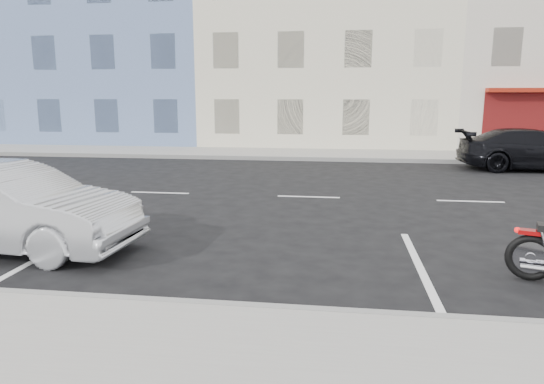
{
  "coord_description": "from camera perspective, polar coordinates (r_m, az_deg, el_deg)",
  "views": [
    {
      "loc": [
        -1.29,
        -12.25,
        2.57
      ],
      "look_at": [
        -2.48,
        -3.46,
        0.8
      ],
      "focal_mm": 32.0,
      "sensor_mm": 36.0,
      "label": 1
    }
  ],
  "objects": [
    {
      "name": "bldg_cream",
      "position": [
        28.73,
        6.58,
        17.56
      ],
      "size": [
        12.0,
        12.0,
        11.5
      ],
      "primitive_type": "cube",
      "color": "beige",
      "rests_on": "ground"
    },
    {
      "name": "ground",
      "position": [
        12.58,
        13.45,
        -0.82
      ],
      "size": [
        120.0,
        120.0,
        0.0
      ],
      "primitive_type": "plane",
      "color": "black",
      "rests_on": "ground"
    },
    {
      "name": "bldg_blue",
      "position": [
        31.5,
        -16.98,
        17.98
      ],
      "size": [
        12.0,
        12.0,
        13.0
      ],
      "primitive_type": "cube",
      "color": "#5F78A7",
      "rests_on": "ground"
    },
    {
      "name": "car_far",
      "position": [
        19.21,
        28.35,
        4.41
      ],
      "size": [
        4.98,
        2.04,
        1.44
      ],
      "primitive_type": "imported",
      "rotation": [
        0.0,
        0.0,
        1.57
      ],
      "color": "black",
      "rests_on": "ground"
    },
    {
      "name": "sedan_silver",
      "position": [
        9.21,
        -28.78,
        -1.67
      ],
      "size": [
        4.52,
        1.87,
        1.45
      ],
      "primitive_type": "imported",
      "rotation": [
        0.0,
        0.0,
        1.5
      ],
      "color": "#B1B4BA",
      "rests_on": "ground"
    },
    {
      "name": "curb_far",
      "position": [
        19.76,
        -3.16,
        4.02
      ],
      "size": [
        80.0,
        0.12,
        0.16
      ],
      "primitive_type": "cube",
      "color": "gray",
      "rests_on": "ground"
    },
    {
      "name": "curb_near",
      "position": [
        6.89,
        -26.07,
        -11.09
      ],
      "size": [
        80.0,
        0.12,
        0.16
      ],
      "primitive_type": "cube",
      "color": "gray",
      "rests_on": "ground"
    },
    {
      "name": "sidewalk_far",
      "position": [
        21.42,
        -2.3,
        4.58
      ],
      "size": [
        80.0,
        3.4,
        0.15
      ],
      "primitive_type": "cube",
      "color": "gray",
      "rests_on": "ground"
    }
  ]
}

